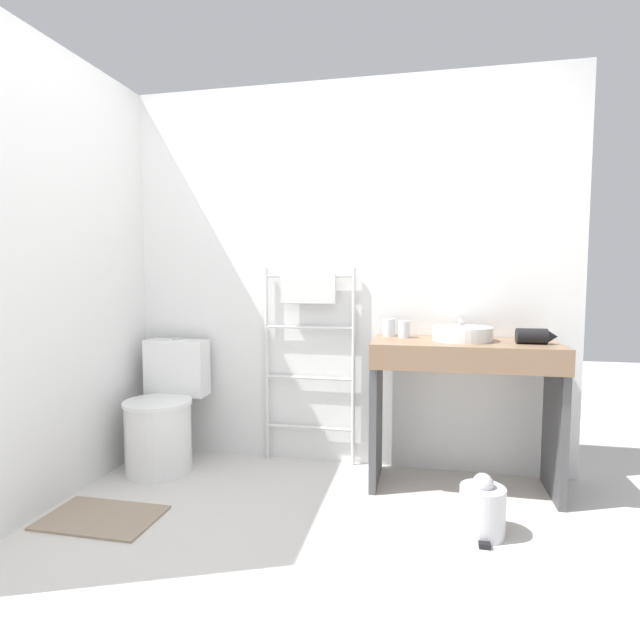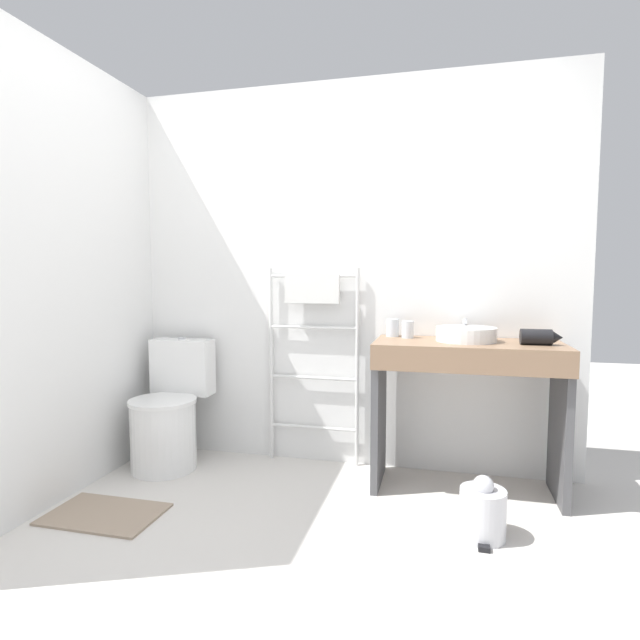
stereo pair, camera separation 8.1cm
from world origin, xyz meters
TOP-DOWN VIEW (x-y plane):
  - ground_plane at (0.00, 0.00)m, footprint 12.00×12.00m
  - wall_back at (0.00, 1.48)m, footprint 2.90×0.12m
  - wall_side at (-1.39, 0.71)m, footprint 0.12×2.10m
  - toilet at (-1.04, 1.10)m, footprint 0.41×0.53m
  - towel_radiator at (-0.17, 1.37)m, footprint 0.59×0.06m
  - vanity_counter at (0.77, 1.16)m, footprint 1.01×0.49m
  - sink_basin at (0.76, 1.20)m, footprint 0.33×0.33m
  - faucet at (0.76, 1.37)m, footprint 0.02×0.10m
  - cup_near_wall at (0.34, 1.33)m, footprint 0.08×0.08m
  - cup_near_edge at (0.43, 1.28)m, footprint 0.07×0.07m
  - hair_dryer at (1.12, 1.14)m, footprint 0.21×0.17m
  - trash_bin at (0.83, 0.65)m, footprint 0.21×0.24m
  - bath_mat at (-1.00, 0.42)m, footprint 0.56×0.36m

SIDE VIEW (x-z plane):
  - ground_plane at x=0.00m, z-range 0.00..0.00m
  - bath_mat at x=-1.00m, z-range 0.00..0.01m
  - trash_bin at x=0.83m, z-range -0.02..0.27m
  - toilet at x=-1.04m, z-range -0.08..0.71m
  - vanity_counter at x=0.77m, z-range 0.16..1.00m
  - sink_basin at x=0.76m, z-range 0.84..0.92m
  - hair_dryer at x=1.12m, z-range 0.84..0.92m
  - towel_radiator at x=-0.17m, z-range 0.26..1.51m
  - cup_near_edge at x=0.43m, z-range 0.84..0.94m
  - cup_near_wall at x=0.34m, z-range 0.84..0.94m
  - faucet at x=0.76m, z-range 0.86..0.97m
  - wall_back at x=0.00m, z-range 0.00..2.40m
  - wall_side at x=-1.39m, z-range 0.00..2.40m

